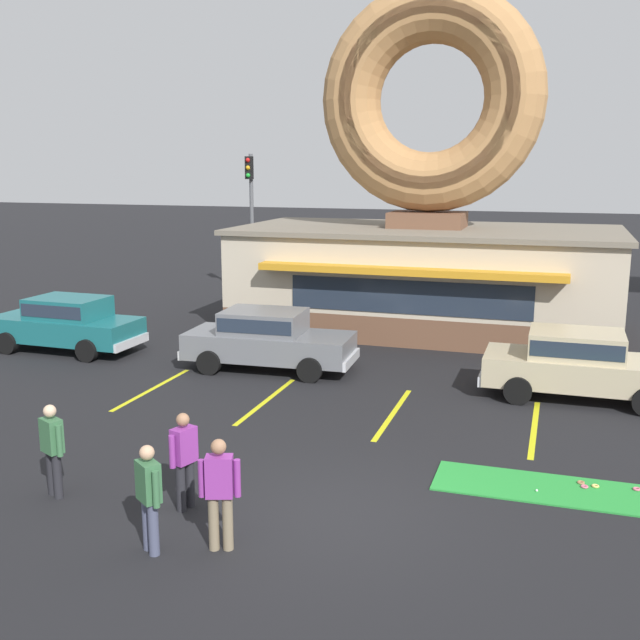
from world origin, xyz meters
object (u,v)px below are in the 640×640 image
Objects in this scene: pedestrian_blue_sweater_man at (52,446)px; pedestrian_hooded_kid at (184,457)px; car_champagne at (579,362)px; car_grey at (267,337)px; pedestrian_clipboard_woman at (149,494)px; pedestrian_leather_jacket_man at (220,489)px; car_teal at (66,322)px; traffic_light_pole at (251,206)px; golf_ball at (537,490)px; trash_bin at (610,342)px.

pedestrian_hooded_kid is at bearing 6.46° from pedestrian_blue_sweater_man.
car_champagne and car_grey have the same top height.
pedestrian_clipboard_woman is at bearing -77.93° from car_grey.
pedestrian_leather_jacket_man is at bearing -12.64° from pedestrian_blue_sweater_man.
car_teal is 10.82m from traffic_light_pole.
golf_ball is 9.25m from car_grey.
car_champagne is 9.99m from pedestrian_hooded_kid.
car_teal reaches higher than pedestrian_clipboard_woman.
pedestrian_leather_jacket_man reaches higher than car_teal.
traffic_light_pole is at bearing 109.88° from pedestrian_hooded_kid.
car_teal reaches higher than pedestrian_hooded_kid.
pedestrian_clipboard_woman is (-5.12, -3.67, 0.83)m from golf_ball.
pedestrian_hooded_kid is 1.63× the size of trash_bin.
car_champagne is 2.87× the size of pedestrian_hooded_kid.
pedestrian_clipboard_woman is (2.45, -1.13, 0.01)m from pedestrian_blue_sweater_man.
pedestrian_leather_jacket_man is (-4.92, -8.98, 0.04)m from car_champagne.
car_grey reaches higher than pedestrian_clipboard_woman.
pedestrian_leather_jacket_man is at bearing -141.93° from golf_ball.
traffic_light_pole reaches higher than car_grey.
car_grey reaches higher than pedestrian_blue_sweater_man.
pedestrian_leather_jacket_man is 21.21m from traffic_light_pole.
pedestrian_blue_sweater_man is 1.62× the size of trash_bin.
pedestrian_hooded_kid is (-6.01, -7.97, 0.00)m from car_champagne.
car_teal is (-13.51, 5.90, 0.82)m from golf_ball.
car_teal is 13.07m from pedestrian_leather_jacket_man.
golf_ball is 0.01× the size of traffic_light_pole.
golf_ball is at bearing -99.45° from trash_bin.
trash_bin is (6.73, 13.35, -0.38)m from pedestrian_clipboard_woman.
car_teal is at bearing 156.42° from golf_ball.
traffic_light_pole is at bearing 154.31° from trash_bin.
car_grey is at bearing 102.80° from pedestrian_hooded_kid.
trash_bin is (6.92, 11.97, -0.38)m from pedestrian_hooded_kid.
traffic_light_pole reaches higher than golf_ball.
traffic_light_pole is at bearing 111.75° from pedestrian_leather_jacket_man.
car_grey is 0.80× the size of traffic_light_pole.
car_teal is 15.59m from trash_bin.
golf_ball is 0.01× the size of car_champagne.
pedestrian_hooded_kid reaches higher than trash_bin.
pedestrian_hooded_kid is at bearing 137.30° from pedestrian_leather_jacket_man.
pedestrian_blue_sweater_man is (-7.57, -2.55, 0.82)m from golf_ball.
car_grey is 2.92× the size of pedestrian_hooded_kid.
golf_ball is 5.84m from pedestrian_hooded_kid.
pedestrian_blue_sweater_man is 3.44m from pedestrian_leather_jacket_man.
car_teal is (-14.21, 0.21, 0.00)m from car_champagne.
pedestrian_leather_jacket_man is (1.09, -1.01, 0.04)m from pedestrian_hooded_kid.
car_champagne is 11.67m from pedestrian_blue_sweater_man.
trash_bin is 0.17× the size of traffic_light_pole.
traffic_light_pole is (1.50, 10.34, 2.84)m from car_teal.
pedestrian_leather_jacket_man is at bearing -42.70° from pedestrian_hooded_kid.
pedestrian_leather_jacket_man is (9.29, -9.20, 0.04)m from car_teal.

